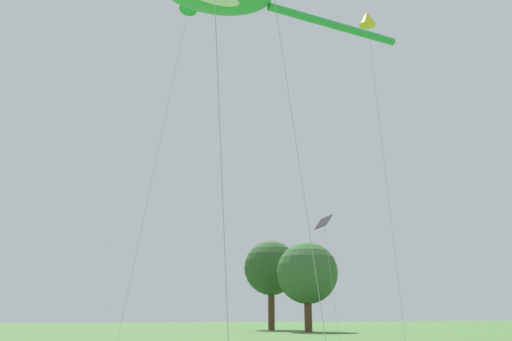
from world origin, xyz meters
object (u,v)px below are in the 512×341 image
at_px(tree_oak_right, 307,273).
at_px(small_kite_stunt_black, 189,4).
at_px(small_kite_triangle_green, 367,20).
at_px(small_kite_tiny_distant, 324,224).
at_px(tree_oak_left, 271,268).

bearing_deg(tree_oak_right, small_kite_stunt_black, -122.73).
distance_m(small_kite_triangle_green, tree_oak_right, 43.36).
distance_m(small_kite_triangle_green, small_kite_tiny_distant, 14.40).
height_order(small_kite_triangle_green, small_kite_tiny_distant, small_kite_triangle_green).
bearing_deg(small_kite_triangle_green, small_kite_tiny_distant, 91.48).
relative_size(small_kite_triangle_green, small_kite_tiny_distant, 1.93).
distance_m(small_kite_stunt_black, small_kite_tiny_distant, 16.07).
relative_size(small_kite_tiny_distant, tree_oak_left, 0.71).
bearing_deg(small_kite_tiny_distant, small_kite_triangle_green, 48.64).
relative_size(small_kite_triangle_green, tree_oak_right, 1.54).
xyz_separation_m(small_kite_triangle_green, tree_oak_right, (14.57, 39.87, -8.83)).
xyz_separation_m(tree_oak_left, tree_oak_right, (1.10, -9.23, -1.24)).
bearing_deg(small_kite_triangle_green, small_kite_stunt_black, 159.90).
relative_size(small_kite_tiny_distant, tree_oak_right, 0.80).
bearing_deg(small_kite_stunt_black, tree_oak_right, -86.14).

